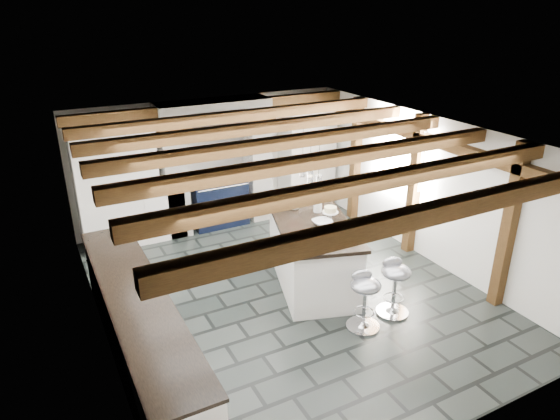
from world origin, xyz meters
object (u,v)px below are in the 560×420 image
bar_stool_near (395,280)px  range_cooker (218,200)px  kitchen_island (312,252)px  bar_stool_far (365,294)px

bar_stool_near → range_cooker: bearing=124.9°
range_cooker → bar_stool_near: 3.94m
kitchen_island → bar_stool_far: kitchen_island is taller
kitchen_island → bar_stool_far: (0.00, -1.27, -0.01)m
range_cooker → kitchen_island: (0.45, -2.62, 0.03)m
bar_stool_near → kitchen_island: bearing=134.8°
range_cooker → bar_stool_near: range_cooker is taller
range_cooker → bar_stool_near: (1.00, -3.81, 0.03)m
range_cooker → kitchen_island: bearing=-80.2°
range_cooker → bar_stool_far: bearing=-83.3°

